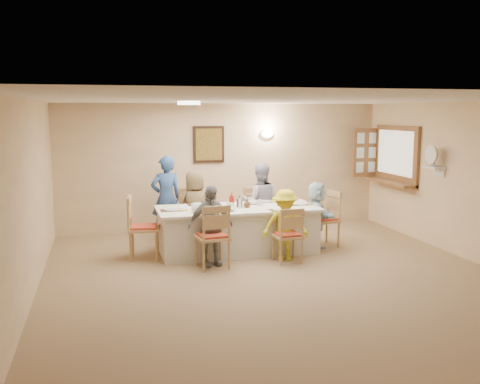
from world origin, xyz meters
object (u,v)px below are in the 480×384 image
object	(u,v)px
diner_front_left	(210,226)
diner_right_end	(317,214)
chair_front_right	(287,234)
condiment_ketchup	(232,200)
diner_front_right	(285,225)
chair_back_right	(258,214)
chair_left_end	(144,227)
diner_back_left	(195,208)
desk_fan	(433,159)
chair_back_left	(194,216)
serving_hatch	(396,155)
chair_front_left	(212,236)
dining_table	(238,230)
caregiver	(166,198)
diner_back_right	(260,202)
chair_right_end	(323,219)

from	to	relation	value
diner_front_left	diner_right_end	xyz separation A→B (m)	(2.02, 0.68, -0.05)
chair_front_right	condiment_ketchup	bearing A→B (deg)	-52.05
diner_front_right	chair_back_right	bearing A→B (deg)	100.20
chair_left_end	diner_back_left	size ratio (longest dim) A/B	0.77
desk_fan	diner_front_left	xyz separation A→B (m)	(-3.89, -0.12, -0.93)
chair_back_left	condiment_ketchup	xyz separation A→B (m)	(0.51, -0.76, 0.39)
serving_hatch	chair_front_left	world-z (taller)	serving_hatch
dining_table	caregiver	size ratio (longest dim) A/B	1.71
chair_left_end	serving_hatch	bearing A→B (deg)	-72.58
dining_table	diner_right_end	world-z (taller)	diner_right_end
diner_back_right	chair_front_right	bearing A→B (deg)	101.39
diner_back_left	condiment_ketchup	xyz separation A→B (m)	(0.51, -0.64, 0.22)
chair_front_left	diner_front_right	xyz separation A→B (m)	(1.20, 0.12, 0.07)
diner_back_left	diner_front_left	xyz separation A→B (m)	(0.00, -1.36, -0.04)
dining_table	diner_front_right	world-z (taller)	diner_front_right
desk_fan	diner_back_right	distance (m)	3.08
serving_hatch	diner_front_left	distance (m)	4.35
diner_back_left	diner_front_right	xyz separation A→B (m)	(1.20, -1.36, -0.10)
chair_back_right	chair_front_left	size ratio (longest dim) A/B	0.96
serving_hatch	chair_front_left	xyz separation A→B (m)	(-4.00, -1.59, -1.00)
chair_front_right	diner_front_left	distance (m)	1.22
chair_front_left	caregiver	world-z (taller)	caregiver
chair_left_end	diner_right_end	xyz separation A→B (m)	(2.97, 0.00, 0.06)
dining_table	diner_front_left	distance (m)	0.94
diner_front_left	diner_front_right	distance (m)	1.20
desk_fan	condiment_ketchup	bearing A→B (deg)	170.01
chair_back_left	diner_front_left	world-z (taller)	diner_front_left
diner_front_right	condiment_ketchup	xyz separation A→B (m)	(-0.69, 0.72, 0.32)
diner_front_left	diner_right_end	bearing A→B (deg)	7.65
serving_hatch	diner_front_left	bearing A→B (deg)	-159.81
chair_back_left	chair_back_right	bearing A→B (deg)	-11.19
diner_back_right	diner_front_left	size ratio (longest dim) A/B	1.14
desk_fan	dining_table	xyz separation A→B (m)	(-3.29, 0.56, -1.17)
diner_back_right	chair_front_left	bearing A→B (deg)	62.35
desk_fan	chair_left_end	size ratio (longest dim) A/B	0.29
chair_right_end	chair_front_right	bearing A→B (deg)	-58.32
serving_hatch	condiment_ketchup	distance (m)	3.62
chair_front_right	diner_front_left	world-z (taller)	diner_front_left
dining_table	diner_right_end	distance (m)	1.43
desk_fan	chair_front_right	world-z (taller)	desk_fan
chair_back_left	diner_right_end	xyz separation A→B (m)	(2.02, -0.80, 0.08)
chair_back_right	chair_left_end	bearing A→B (deg)	-168.63
condiment_ketchup	chair_left_end	bearing A→B (deg)	-178.59
chair_back_right	diner_right_end	world-z (taller)	diner_right_end
chair_front_left	chair_front_right	world-z (taller)	chair_front_left
chair_right_end	caregiver	bearing A→B (deg)	-122.28
chair_back_left	condiment_ketchup	size ratio (longest dim) A/B	3.93
diner_right_end	condiment_ketchup	size ratio (longest dim) A/B	4.57
chair_front_left	diner_front_left	size ratio (longest dim) A/B	0.79
chair_left_end	diner_front_right	xyz separation A→B (m)	(2.15, -0.68, 0.06)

